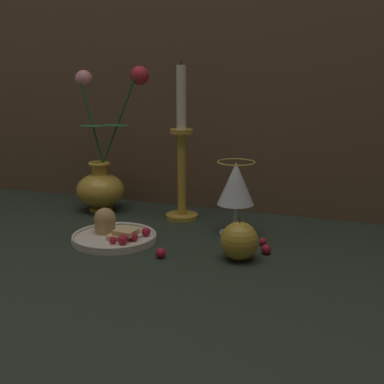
{
  "coord_description": "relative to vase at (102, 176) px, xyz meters",
  "views": [
    {
      "loc": [
        0.44,
        -0.96,
        0.36
      ],
      "look_at": [
        0.07,
        0.04,
        0.1
      ],
      "focal_mm": 50.0,
      "sensor_mm": 36.0,
      "label": 1
    }
  ],
  "objects": [
    {
      "name": "ground_plane",
      "position": [
        0.21,
        -0.17,
        -0.09
      ],
      "size": [
        2.4,
        2.4,
        0.0
      ],
      "primitive_type": "plane",
      "color": "#232D23",
      "rests_on": "ground"
    },
    {
      "name": "vase",
      "position": [
        0.0,
        0.0,
        0.0
      ],
      "size": [
        0.19,
        0.12,
        0.35
      ],
      "color": "gold",
      "rests_on": "ground_plane"
    },
    {
      "name": "plate_with_pastries",
      "position": [
        0.14,
        -0.2,
        -0.07
      ],
      "size": [
        0.17,
        0.17,
        0.06
      ],
      "color": "silver",
      "rests_on": "ground_plane"
    },
    {
      "name": "wine_glass",
      "position": [
        0.36,
        -0.06,
        0.02
      ],
      "size": [
        0.08,
        0.08,
        0.16
      ],
      "color": "silver",
      "rests_on": "ground_plane"
    },
    {
      "name": "candlestick",
      "position": [
        0.21,
        0.0,
        0.06
      ],
      "size": [
        0.08,
        0.08,
        0.36
      ],
      "color": "gold",
      "rests_on": "ground_plane"
    },
    {
      "name": "apple_beside_vase",
      "position": [
        0.41,
        -0.22,
        -0.05
      ],
      "size": [
        0.07,
        0.07,
        0.08
      ],
      "color": "#B2932D",
      "rests_on": "ground_plane"
    },
    {
      "name": "berry_near_plate",
      "position": [
        0.27,
        -0.26,
        -0.08
      ],
      "size": [
        0.02,
        0.02,
        0.02
      ],
      "primitive_type": "sphere",
      "color": "#AD192D",
      "rests_on": "ground_plane"
    },
    {
      "name": "berry_front_center",
      "position": [
        0.45,
        -0.17,
        -0.08
      ],
      "size": [
        0.02,
        0.02,
        0.02
      ],
      "primitive_type": "sphere",
      "color": "#AD192D",
      "rests_on": "ground_plane"
    },
    {
      "name": "berry_by_glass_stem",
      "position": [
        0.43,
        -0.12,
        -0.08
      ],
      "size": [
        0.02,
        0.02,
        0.02
      ],
      "primitive_type": "sphere",
      "color": "#AD192D",
      "rests_on": "ground_plane"
    }
  ]
}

